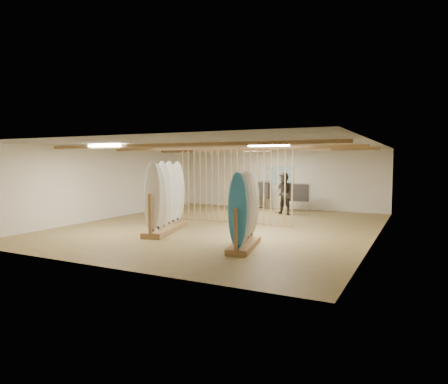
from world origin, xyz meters
The scene contains 16 objects.
floor centered at (0.00, 0.00, 0.00)m, with size 12.00×12.00×0.00m, color #987D49.
ceiling centered at (0.00, 0.00, 2.80)m, with size 12.00×12.00×0.00m, color gray.
wall_back centered at (0.00, 6.00, 1.40)m, with size 12.00×12.00×0.00m, color white.
wall_front centered at (0.00, -6.00, 1.40)m, with size 12.00×12.00×0.00m, color white.
wall_left centered at (-5.00, 0.00, 1.40)m, with size 12.00×12.00×0.00m, color white.
wall_right centered at (5.00, 0.00, 1.40)m, with size 12.00×12.00×0.00m, color white.
ceiling_slats centered at (0.00, 0.00, 2.72)m, with size 9.50×6.12×0.10m, color #9B7346.
light_panels centered at (0.00, 0.00, 2.74)m, with size 1.20×0.35×0.06m, color white.
bamboo_partition centered at (0.00, 0.80, 1.40)m, with size 4.45×0.05×2.78m.
poster centered at (0.00, 5.98, 1.60)m, with size 1.40×0.03×0.90m, color #3887C6.
rack_left centered at (-1.20, -1.78, 0.75)m, with size 1.29×2.79×2.20m.
rack_right centered at (2.05, -2.90, 0.66)m, with size 0.92×2.09×1.93m.
clothing_rack_a centered at (-0.87, 5.40, 0.89)m, with size 1.24×0.61×1.36m.
clothing_rack_b centered at (1.09, 4.96, 0.87)m, with size 1.23×0.55×1.34m.
shopper_a centered at (-1.00, 4.20, 1.04)m, with size 0.76×0.51×2.08m, color #26282E.
shopper_b centered at (0.93, 3.84, 1.02)m, with size 0.98×0.77×2.04m, color #353029.
Camera 1 is at (6.21, -12.34, 2.26)m, focal length 32.00 mm.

